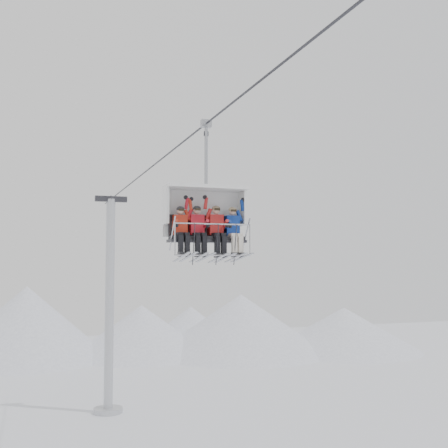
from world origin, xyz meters
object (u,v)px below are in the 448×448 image
object	(u,v)px
lift_tower_right	(109,318)
skier_far_right	(233,230)
chairlift_carrier	(205,214)
skier_center_right	(217,229)
skier_center_left	(198,229)
skier_far_left	(181,229)

from	to	relation	value
lift_tower_right	skier_far_right	size ratio (longest dim) A/B	7.99
lift_tower_right	chairlift_carrier	world-z (taller)	lift_tower_right
skier_center_right	skier_far_right	distance (m)	0.50
skier_center_left	lift_tower_right	bearing A→B (deg)	89.17
lift_tower_right	skier_far_left	size ratio (longest dim) A/B	7.99
chairlift_carrier	skier_far_right	bearing A→B (deg)	-21.53
skier_center_left	chairlift_carrier	bearing A→B (deg)	45.74
skier_far_left	skier_center_left	bearing A→B (deg)	0.48
skier_center_right	skier_far_right	size ratio (longest dim) A/B	1.00
skier_far_right	skier_far_left	bearing A→B (deg)	-179.86
skier_far_left	skier_center_left	size ratio (longest dim) A/B	1.00
skier_center_right	skier_center_left	bearing A→B (deg)	-179.73
lift_tower_right	skier_center_right	size ratio (longest dim) A/B	7.99
skier_center_right	skier_far_left	bearing A→B (deg)	-179.63
skier_center_left	skier_far_right	xyz separation A→B (m)	(1.08, -0.00, -0.00)
lift_tower_right	skier_far_left	world-z (taller)	lift_tower_right
skier_center_left	skier_center_right	distance (m)	0.57
chairlift_carrier	skier_center_right	size ratio (longest dim) A/B	2.36
skier_center_left	skier_far_right	distance (m)	1.08
lift_tower_right	skier_center_left	xyz separation A→B (m)	(-0.30, -20.58, 4.42)
skier_far_right	skier_center_left	bearing A→B (deg)	179.99
lift_tower_right	skier_center_right	xyz separation A→B (m)	(0.27, -20.58, 4.43)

